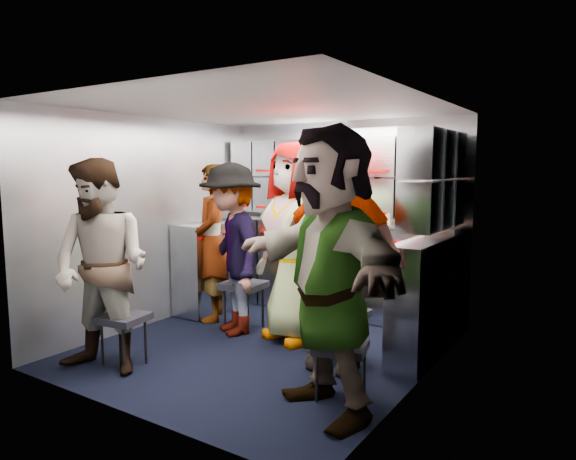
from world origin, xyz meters
The scene contains 29 objects.
floor centered at (0.00, 0.00, 0.00)m, with size 3.00×3.00×0.00m, color black.
wall_back centered at (0.00, 1.50, 1.05)m, with size 2.80×0.04×2.10m, color #8F959C.
wall_left centered at (-1.40, 0.00, 1.05)m, with size 0.04×3.00×2.10m, color #8F959C.
wall_right centered at (1.40, 0.00, 1.05)m, with size 0.04×3.00×2.10m, color #8F959C.
ceiling centered at (0.00, 0.00, 2.10)m, with size 2.80×3.00×0.02m, color silver.
cart_bank_back centered at (0.00, 1.29, 0.49)m, with size 2.68×0.38×0.99m, color #A3A9B3.
cart_bank_left centered at (-1.19, 0.56, 0.49)m, with size 0.38×0.76×0.99m, color #A3A9B3.
counter centered at (0.00, 1.29, 1.01)m, with size 2.68×0.42×0.03m, color #B4B6BB.
locker_bank_back centered at (0.00, 1.35, 1.49)m, with size 2.68×0.28×0.82m, color #A3A9B3.
locker_bank_right centered at (1.25, 0.70, 1.49)m, with size 0.28×1.00×0.82m, color #A3A9B3.
right_cabinet centered at (1.25, 0.60, 0.50)m, with size 0.28×1.20×1.00m, color #A3A9B3.
coffee_niche centered at (0.18, 1.41, 1.47)m, with size 0.46×0.16×0.84m, color black, non-canonical shape.
red_latch_strip centered at (0.00, 1.09, 0.88)m, with size 2.60×0.02×0.03m, color #950401.
jump_seat_near_left centered at (-0.72, -0.95, 0.37)m, with size 0.40×0.39×0.42m.
jump_seat_mid_left centered at (-0.51, 0.35, 0.41)m, with size 0.42×0.40×0.46m.
jump_seat_center centered at (0.11, 0.52, 0.36)m, with size 0.39×0.38×0.41m.
jump_seat_mid_right centered at (0.73, 0.13, 0.37)m, with size 0.36×0.35×0.41m.
jump_seat_near_right centered at (1.05, -0.58, 0.36)m, with size 0.42×0.40×0.41m.
attendant_standing centered at (-0.97, 0.41, 0.81)m, with size 0.59×0.39×1.63m, color black.
attendant_arc_a centered at (-0.72, -1.13, 0.83)m, with size 0.81×0.63×1.66m, color black.
attendant_arc_b centered at (-0.51, 0.17, 0.82)m, with size 1.06×0.61×1.64m, color black.
attendant_arc_c centered at (0.11, 0.34, 0.91)m, with size 0.89×0.58×1.82m, color black.
attendant_arc_d centered at (0.73, -0.05, 0.91)m, with size 1.07×0.44×1.82m, color black.
attendant_arc_e centered at (1.05, -0.76, 0.93)m, with size 1.73×0.55×1.87m, color black.
bottle_left centered at (-0.25, 1.24, 1.15)m, with size 0.07×0.07×0.24m, color white.
bottle_mid centered at (0.12, 1.24, 1.16)m, with size 0.07×0.07×0.27m, color white.
bottle_right centered at (0.32, 1.24, 1.16)m, with size 0.07×0.07×0.26m, color white.
cup_left centered at (-0.60, 1.23, 1.08)m, with size 0.08×0.08×0.09m, color tan.
cup_right centered at (0.64, 1.23, 1.09)m, with size 0.08×0.08×0.11m, color tan.
Camera 1 is at (2.57, -3.60, 1.59)m, focal length 32.00 mm.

